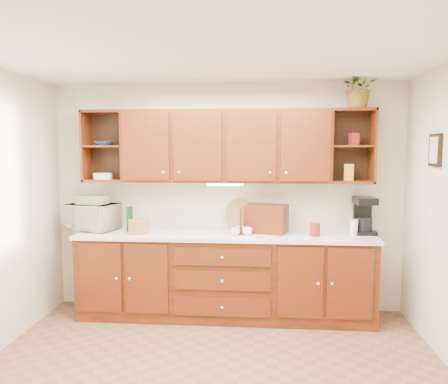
% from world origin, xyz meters
% --- Properties ---
extents(ceiling, '(4.00, 4.00, 0.00)m').
position_xyz_m(ceiling, '(0.00, 0.00, 2.60)').
color(ceiling, white).
rests_on(ceiling, back_wall).
extents(back_wall, '(4.00, 0.00, 4.00)m').
position_xyz_m(back_wall, '(0.00, 1.75, 1.30)').
color(back_wall, beige).
rests_on(back_wall, floor).
extents(base_cabinets, '(3.20, 0.60, 0.90)m').
position_xyz_m(base_cabinets, '(0.00, 1.45, 0.45)').
color(base_cabinets, '#381206').
rests_on(base_cabinets, floor).
extents(countertop, '(3.24, 0.64, 0.04)m').
position_xyz_m(countertop, '(0.00, 1.44, 0.92)').
color(countertop, silver).
rests_on(countertop, base_cabinets).
extents(upper_cabinets, '(3.20, 0.33, 0.80)m').
position_xyz_m(upper_cabinets, '(0.01, 1.59, 1.89)').
color(upper_cabinets, '#381206').
rests_on(upper_cabinets, back_wall).
extents(undercabinet_light, '(0.40, 0.05, 0.02)m').
position_xyz_m(undercabinet_light, '(0.00, 1.53, 1.47)').
color(undercabinet_light, white).
rests_on(undercabinet_light, upper_cabinets).
extents(framed_picture, '(0.03, 0.24, 0.30)m').
position_xyz_m(framed_picture, '(1.98, 0.90, 1.85)').
color(framed_picture, black).
rests_on(framed_picture, right_wall).
extents(wicker_basket, '(0.26, 0.26, 0.15)m').
position_xyz_m(wicker_basket, '(-0.94, 1.37, 1.01)').
color(wicker_basket, '#A77345').
rests_on(wicker_basket, countertop).
extents(microwave, '(0.62, 0.49, 0.30)m').
position_xyz_m(microwave, '(-1.52, 1.54, 1.09)').
color(microwave, beige).
rests_on(microwave, countertop).
extents(towel_stack, '(0.37, 0.31, 0.09)m').
position_xyz_m(towel_stack, '(-1.52, 1.54, 1.29)').
color(towel_stack, '#C6BE5D').
rests_on(towel_stack, microwave).
extents(wine_bottle, '(0.08, 0.08, 0.28)m').
position_xyz_m(wine_bottle, '(-1.06, 1.45, 1.08)').
color(wine_bottle, black).
rests_on(wine_bottle, countertop).
extents(woven_tray, '(0.37, 0.15, 0.35)m').
position_xyz_m(woven_tray, '(0.16, 1.69, 0.95)').
color(woven_tray, '#A77345').
rests_on(woven_tray, countertop).
extents(bread_box, '(0.50, 0.39, 0.31)m').
position_xyz_m(bread_box, '(0.46, 1.53, 1.09)').
color(bread_box, '#381206').
rests_on(bread_box, countertop).
extents(mug_tree, '(0.27, 0.26, 0.29)m').
position_xyz_m(mug_tree, '(0.18, 1.40, 0.98)').
color(mug_tree, '#381206').
rests_on(mug_tree, countertop).
extents(canister_red, '(0.13, 0.13, 0.14)m').
position_xyz_m(canister_red, '(0.97, 1.38, 1.01)').
color(canister_red, maroon).
rests_on(canister_red, countertop).
extents(canister_white, '(0.10, 0.10, 0.17)m').
position_xyz_m(canister_white, '(1.39, 1.48, 1.02)').
color(canister_white, white).
rests_on(canister_white, countertop).
extents(canister_yellow, '(0.11, 0.11, 0.12)m').
position_xyz_m(canister_yellow, '(0.44, 1.51, 1.00)').
color(canister_yellow, gold).
rests_on(canister_yellow, countertop).
extents(coffee_maker, '(0.23, 0.29, 0.40)m').
position_xyz_m(coffee_maker, '(1.52, 1.58, 1.13)').
color(coffee_maker, black).
rests_on(coffee_maker, countertop).
extents(bowl_stack, '(0.25, 0.25, 0.05)m').
position_xyz_m(bowl_stack, '(-1.38, 1.58, 1.92)').
color(bowl_stack, navy).
rests_on(bowl_stack, upper_cabinets).
extents(plate_stack, '(0.25, 0.25, 0.07)m').
position_xyz_m(plate_stack, '(-1.40, 1.56, 1.56)').
color(plate_stack, white).
rests_on(plate_stack, upper_cabinets).
extents(pantry_box_yellow, '(0.11, 0.10, 0.18)m').
position_xyz_m(pantry_box_yellow, '(1.35, 1.58, 1.61)').
color(pantry_box_yellow, gold).
rests_on(pantry_box_yellow, upper_cabinets).
extents(pantry_box_red, '(0.11, 0.10, 0.13)m').
position_xyz_m(pantry_box_red, '(1.39, 1.57, 1.97)').
color(pantry_box_red, maroon).
rests_on(pantry_box_red, upper_cabinets).
extents(potted_plant, '(0.48, 0.45, 0.43)m').
position_xyz_m(potted_plant, '(1.42, 1.53, 2.51)').
color(potted_plant, '#999999').
rests_on(potted_plant, upper_cabinets).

